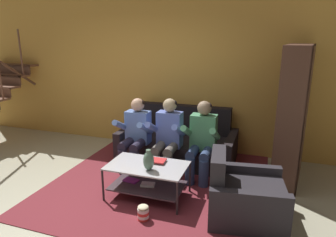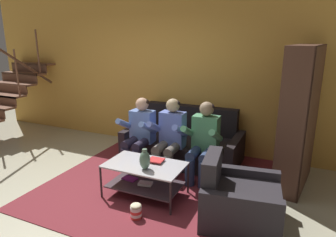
# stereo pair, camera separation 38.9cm
# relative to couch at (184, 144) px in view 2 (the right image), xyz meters

# --- Properties ---
(ground) EXTENTS (16.80, 16.80, 0.00)m
(ground) POSITION_rel_couch_xyz_m (-0.60, -1.85, -0.28)
(ground) COLOR #AEAB90
(back_partition) EXTENTS (8.40, 0.12, 2.90)m
(back_partition) POSITION_rel_couch_xyz_m (-0.60, 0.61, 1.17)
(back_partition) COLOR gold
(back_partition) RESTS_ON ground
(couch) EXTENTS (1.94, 0.98, 0.89)m
(couch) POSITION_rel_couch_xyz_m (0.00, 0.00, 0.00)
(couch) COLOR black
(couch) RESTS_ON ground
(person_seated_left) EXTENTS (0.50, 0.58, 1.13)m
(person_seated_left) POSITION_rel_couch_xyz_m (-0.54, -0.58, 0.33)
(person_seated_left) COLOR #272134
(person_seated_left) RESTS_ON ground
(person_seated_middle) EXTENTS (0.50, 0.58, 1.16)m
(person_seated_middle) POSITION_rel_couch_xyz_m (-0.00, -0.58, 0.35)
(person_seated_middle) COLOR #5E564F
(person_seated_middle) RESTS_ON ground
(person_seated_right) EXTENTS (0.50, 0.58, 1.16)m
(person_seated_right) POSITION_rel_couch_xyz_m (0.54, -0.58, 0.35)
(person_seated_right) COLOR navy
(person_seated_right) RESTS_ON ground
(coffee_table) EXTENTS (1.03, 0.61, 0.45)m
(coffee_table) POSITION_rel_couch_xyz_m (-0.01, -1.37, 0.02)
(coffee_table) COLOR #B6B4B8
(coffee_table) RESTS_ON ground
(area_rug) EXTENTS (3.00, 3.31, 0.01)m
(area_rug) POSITION_rel_couch_xyz_m (-0.00, -0.82, -0.27)
(area_rug) COLOR maroon
(area_rug) RESTS_ON ground
(vase) EXTENTS (0.14, 0.14, 0.27)m
(vase) POSITION_rel_couch_xyz_m (0.07, -1.50, 0.30)
(vase) COLOR #51705B
(vase) RESTS_ON coffee_table
(book_stack) EXTENTS (0.23, 0.18, 0.03)m
(book_stack) POSITION_rel_couch_xyz_m (0.09, -1.24, 0.19)
(book_stack) COLOR #6F9EBC
(book_stack) RESTS_ON coffee_table
(bookshelf) EXTENTS (0.50, 1.14, 1.97)m
(bookshelf) POSITION_rel_couch_xyz_m (1.83, -0.12, 0.56)
(bookshelf) COLOR #4B2E22
(bookshelf) RESTS_ON ground
(armchair) EXTENTS (0.96, 0.92, 0.78)m
(armchair) POSITION_rel_couch_xyz_m (1.24, -1.43, -0.02)
(armchair) COLOR #2A262C
(armchair) RESTS_ON ground
(popcorn_tub) EXTENTS (0.13, 0.13, 0.19)m
(popcorn_tub) POSITION_rel_couch_xyz_m (0.15, -1.88, -0.18)
(popcorn_tub) COLOR red
(popcorn_tub) RESTS_ON ground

